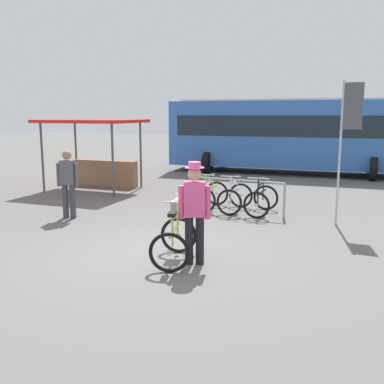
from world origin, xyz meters
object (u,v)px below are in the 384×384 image
racked_bike_white (235,197)px  racked_bike_black (261,200)px  bus_distant (290,132)px  person_with_featured_bike (194,209)px  banner_flag (348,126)px  racked_bike_lime (210,195)px  featured_bicycle (175,232)px  market_stall (98,147)px  pedestrian_with_backpack (68,180)px

racked_bike_white → racked_bike_black: (0.70, -0.03, 0.00)m
racked_bike_white → bus_distant: bearing=92.5°
person_with_featured_bike → banner_flag: bearing=62.3°
person_with_featured_bike → bus_distant: bus_distant is taller
racked_bike_white → person_with_featured_bike: bearing=-80.3°
racked_bike_lime → racked_bike_black: bearing=-2.4°
racked_bike_white → featured_bicycle: 4.05m
person_with_featured_bike → featured_bicycle: bearing=171.2°
banner_flag → racked_bike_black: bearing=171.1°
person_with_featured_bike → market_stall: market_stall is taller
featured_bicycle → banner_flag: 4.72m
racked_bike_black → person_with_featured_bike: size_ratio=0.65×
racked_bike_lime → pedestrian_with_backpack: size_ratio=0.68×
person_with_featured_bike → racked_bike_lime: bearing=108.7°
racked_bike_white → market_stall: (-5.39, 1.54, 1.03)m
racked_bike_black → banner_flag: 2.73m
pedestrian_with_backpack → bus_distant: 10.83m
racked_bike_black → racked_bike_white: bearing=177.6°
bus_distant → market_stall: bus_distant is taller
market_stall → racked_bike_black: bearing=-14.4°
racked_bike_lime → racked_bike_black: 1.40m
bus_distant → person_with_featured_bike: bearing=-85.0°
person_with_featured_bike → market_stall: (-6.09, 5.63, 0.45)m
racked_bike_black → pedestrian_with_backpack: 4.75m
featured_bicycle → bus_distant: bus_distant is taller
racked_bike_lime → bus_distant: size_ratio=0.11×
racked_bike_white → racked_bike_black: size_ratio=1.01×
person_with_featured_bike → pedestrian_with_backpack: size_ratio=1.05×
racked_bike_white → person_with_featured_bike: size_ratio=0.65×
pedestrian_with_backpack → bus_distant: (3.05, 10.36, 0.80)m
person_with_featured_bike → bus_distant: size_ratio=0.17×
person_with_featured_bike → pedestrian_with_backpack: (-4.11, 1.75, -0.01)m
racked_bike_white → bus_distant: size_ratio=0.11×
pedestrian_with_backpack → featured_bicycle: bearing=-24.5°
racked_bike_lime → person_with_featured_bike: bearing=-71.3°
racked_bike_lime → bus_distant: bearing=87.5°
person_with_featured_bike → market_stall: size_ratio=0.53×
racked_bike_white → banner_flag: bearing=-7.2°
racked_bike_white → person_with_featured_bike: person_with_featured_bike is taller
racked_bike_white → market_stall: size_ratio=0.35×
market_stall → banner_flag: (8.06, -1.87, 0.84)m
bus_distant → pedestrian_with_backpack: bearing=-106.4°
racked_bike_black → bus_distant: 8.24m
racked_bike_white → person_with_featured_bike: (0.70, -4.09, 0.58)m
racked_bike_white → market_stall: 5.70m
bus_distant → banner_flag: 8.91m
racked_bike_black → market_stall: size_ratio=0.34×
racked_bike_lime → person_with_featured_bike: person_with_featured_bike is taller
racked_bike_black → bus_distant: bus_distant is taller
featured_bicycle → bus_distant: 12.14m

